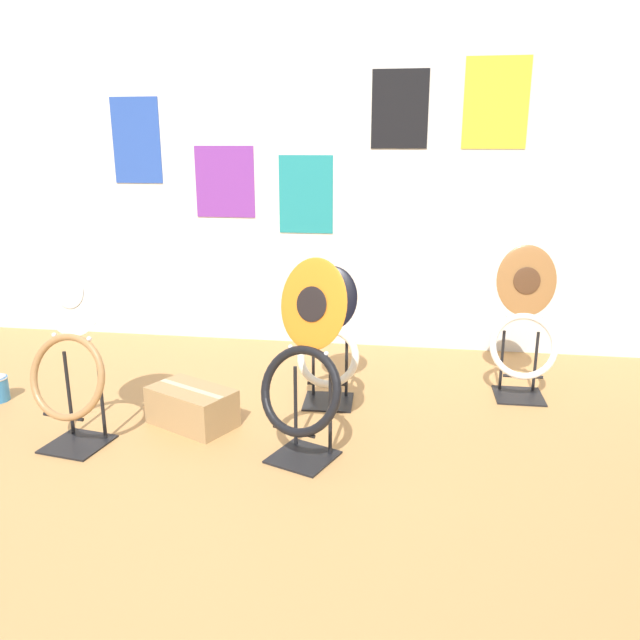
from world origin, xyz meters
TOP-DOWN VIEW (x-y plane):
  - ground_plane at (0.00, 0.00)m, footprint 14.00×14.00m
  - wall_back at (0.00, 2.41)m, footprint 8.00×0.07m
  - toilet_seat_display_orange_sun at (0.35, 0.61)m, footprint 0.47×0.40m
  - toilet_seat_display_woodgrain at (1.47, 1.55)m, footprint 0.39×0.28m
  - toilet_seat_display_white_plain at (-0.80, 0.57)m, footprint 0.44×0.32m
  - toilet_seat_display_jazz_black at (0.36, 1.30)m, footprint 0.36×0.36m
  - storage_box at (-0.31, 0.87)m, footprint 0.52×0.43m

SIDE VIEW (x-z plane):
  - ground_plane at x=0.00m, z-range 0.00..0.00m
  - storage_box at x=-0.31m, z-range 0.00..0.21m
  - toilet_seat_display_jazz_black at x=0.36m, z-range -0.03..0.75m
  - toilet_seat_display_woodgrain at x=1.47m, z-range -0.03..0.86m
  - toilet_seat_display_orange_sun at x=0.35m, z-range -0.03..0.93m
  - toilet_seat_display_white_plain at x=-0.80m, z-range -0.01..0.99m
  - wall_back at x=0.00m, z-range 0.00..2.60m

